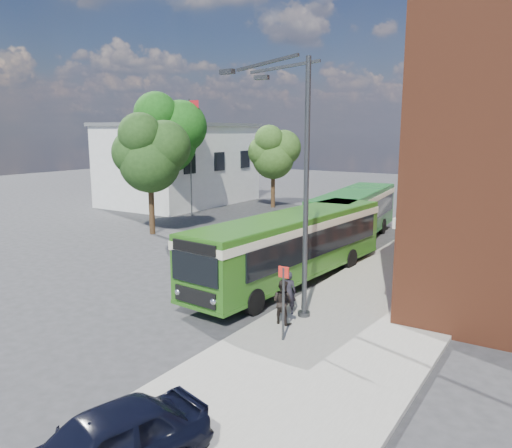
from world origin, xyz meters
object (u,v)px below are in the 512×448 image
Objects in this scene: street_lamp at (297,185)px; bus_rear at (354,211)px; parked_car at (102,448)px; bus_front at (292,241)px.

street_lamp reaches higher than bus_rear.
street_lamp is 2.16× the size of parked_car.
bus_front is at bearing 119.95° from street_lamp.
bus_rear is at bearing 116.33° from parked_car.
parked_car is at bearing -83.21° from street_lamp.
parked_car is (4.29, -23.02, -0.97)m from bus_rear.
street_lamp is at bearing -76.77° from bus_rear.
street_lamp is 10.46m from parked_car.
bus_front is at bearing 119.78° from parked_car.
parked_car is at bearing -75.98° from bus_front.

